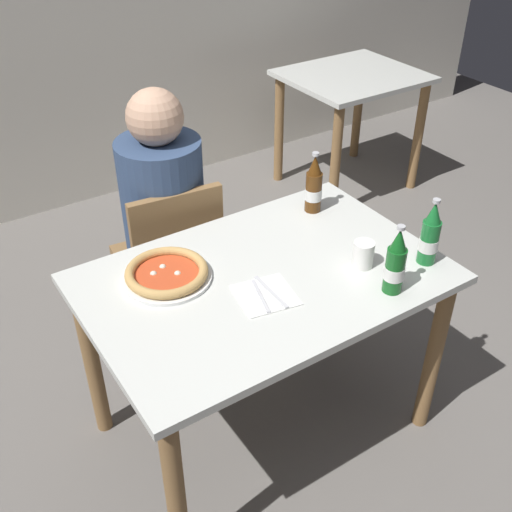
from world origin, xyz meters
name	(u,v)px	position (x,y,z in m)	size (l,w,h in m)	color
ground_plane	(263,423)	(0.00, 0.00, 0.00)	(8.00, 8.00, 0.00)	slate
dining_table_main	(264,302)	(0.00, 0.00, 0.64)	(1.20, 0.80, 0.75)	silver
chair_behind_table	(172,259)	(-0.06, 0.61, 0.48)	(0.44, 0.44, 0.85)	olive
diner_seated	(166,233)	(-0.05, 0.66, 0.58)	(0.34, 0.34, 1.21)	#2D3342
dining_table_background	(351,99)	(1.61, 1.41, 0.59)	(0.80, 0.70, 0.75)	silver
pizza_margherita_near	(167,274)	(-0.28, 0.16, 0.77)	(0.30, 0.30, 0.04)	white
beer_bottle_left	(314,187)	(0.40, 0.25, 0.85)	(0.07, 0.07, 0.25)	#512D0F
beer_bottle_center	(395,264)	(0.30, -0.29, 0.85)	(0.07, 0.07, 0.25)	#14591E
beer_bottle_right	(430,236)	(0.51, -0.24, 0.85)	(0.07, 0.07, 0.25)	#196B2D
napkin_with_cutlery	(266,295)	(-0.06, -0.09, 0.75)	(0.21, 0.21, 0.01)	white
paper_cup	(363,254)	(0.31, -0.14, 0.80)	(0.07, 0.07, 0.10)	white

